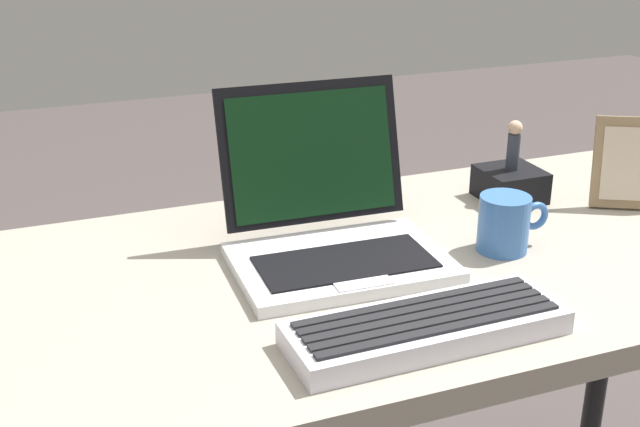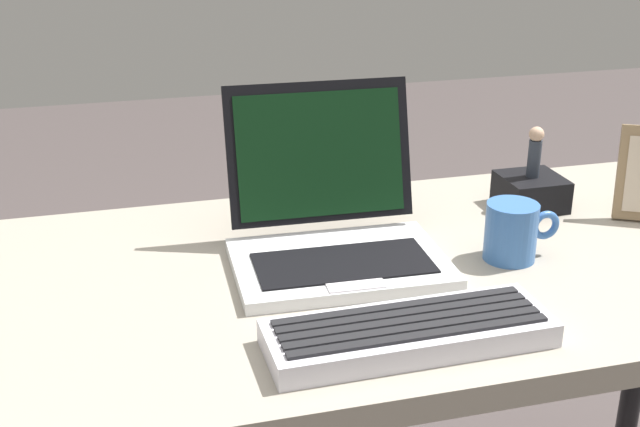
% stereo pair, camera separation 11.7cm
% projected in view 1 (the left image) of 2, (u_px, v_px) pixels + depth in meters
% --- Properties ---
extents(desk, '(1.53, 0.64, 0.75)m').
position_uv_depth(desk, '(360.00, 308.00, 1.23)').
color(desk, gray).
rests_on(desk, ground).
extents(laptop_front, '(0.31, 0.28, 0.24)m').
position_uv_depth(laptop_front, '(332.00, 228.00, 1.21)').
color(laptop_front, silver).
rests_on(laptop_front, desk).
extents(external_keyboard, '(0.35, 0.12, 0.03)m').
position_uv_depth(external_keyboard, '(426.00, 327.00, 1.01)').
color(external_keyboard, silver).
rests_on(external_keyboard, desk).
extents(photo_frame, '(0.14, 0.10, 0.15)m').
position_uv_depth(photo_frame, '(633.00, 164.00, 1.39)').
color(photo_frame, '#8F7351').
rests_on(photo_frame, desk).
extents(figurine_stand, '(0.10, 0.10, 0.05)m').
position_uv_depth(figurine_stand, '(510.00, 184.00, 1.44)').
color(figurine_stand, black).
rests_on(figurine_stand, desk).
extents(figurine, '(0.02, 0.02, 0.09)m').
position_uv_depth(figurine, '(514.00, 144.00, 1.41)').
color(figurine, '#2B313C').
rests_on(figurine, figurine_stand).
extents(coffee_mug, '(0.12, 0.08, 0.09)m').
position_uv_depth(coffee_mug, '(505.00, 223.00, 1.24)').
color(coffee_mug, '#3868AE').
rests_on(coffee_mug, desk).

